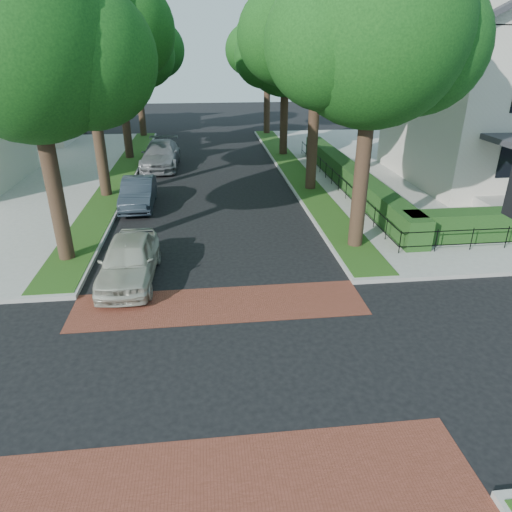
{
  "coord_description": "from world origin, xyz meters",
  "views": [
    {
      "loc": [
        -0.27,
        -9.06,
        7.27
      ],
      "look_at": [
        1.13,
        3.21,
        1.6
      ],
      "focal_mm": 32.0,
      "sensor_mm": 36.0,
      "label": 1
    }
  ],
  "objects": [
    {
      "name": "tree_right_near",
      "position": [
        5.6,
        7.24,
        7.63
      ],
      "size": [
        7.75,
        6.67,
        10.66
      ],
      "color": "black",
      "rests_on": "sidewalk_ne"
    },
    {
      "name": "grass_strip_nw",
      "position": [
        -5.4,
        19.1,
        0.16
      ],
      "size": [
        1.6,
        29.8,
        0.02
      ],
      "primitive_type": "cube",
      "color": "#1F4313",
      "rests_on": "sidewalk_nw"
    },
    {
      "name": "sidewalk_ne",
      "position": [
        19.5,
        19.0,
        0.07
      ],
      "size": [
        30.0,
        30.0,
        0.15
      ],
      "primitive_type": "cube",
      "color": "gray",
      "rests_on": "ground"
    },
    {
      "name": "crosswalk_near",
      "position": [
        0.0,
        -3.2,
        0.01
      ],
      "size": [
        9.0,
        2.2,
        0.01
      ],
      "primitive_type": "cube",
      "color": "brown",
      "rests_on": "ground"
    },
    {
      "name": "grass_strip_ne",
      "position": [
        5.4,
        19.1,
        0.16
      ],
      "size": [
        1.6,
        29.8,
        0.02
      ],
      "primitive_type": "cube",
      "color": "#1F4313",
      "rests_on": "sidewalk_ne"
    },
    {
      "name": "tree_right_far",
      "position": [
        5.6,
        24.22,
        6.91
      ],
      "size": [
        7.25,
        6.23,
        9.74
      ],
      "color": "black",
      "rests_on": "sidewalk_ne"
    },
    {
      "name": "parked_car_front",
      "position": [
        -2.95,
        5.22,
        0.75
      ],
      "size": [
        1.87,
        4.44,
        1.5
      ],
      "primitive_type": "imported",
      "rotation": [
        0.0,
        0.0,
        -0.02
      ],
      "color": "#AEAE9D",
      "rests_on": "ground"
    },
    {
      "name": "fence_main_road",
      "position": [
        6.9,
        15.0,
        0.6
      ],
      "size": [
        0.06,
        18.0,
        0.9
      ],
      "primitive_type": null,
      "color": "black",
      "rests_on": "sidewalk_ne"
    },
    {
      "name": "tree_left_mid",
      "position": [
        -5.39,
        15.24,
        8.34
      ],
      "size": [
        8.0,
        6.88,
        11.48
      ],
      "color": "black",
      "rests_on": "sidewalk_nw"
    },
    {
      "name": "parked_car_rear",
      "position": [
        -3.11,
        21.48,
        0.83
      ],
      "size": [
        2.45,
        5.75,
        1.65
      ],
      "primitive_type": "imported",
      "rotation": [
        0.0,
        0.0,
        -0.02
      ],
      "color": "slate",
      "rests_on": "ground"
    },
    {
      "name": "tree_left_back",
      "position": [
        -5.4,
        33.24,
        7.41
      ],
      "size": [
        7.75,
        6.66,
        10.44
      ],
      "color": "black",
      "rests_on": "sidewalk_nw"
    },
    {
      "name": "ground",
      "position": [
        0.0,
        0.0,
        0.0
      ],
      "size": [
        120.0,
        120.0,
        0.0
      ],
      "primitive_type": "plane",
      "color": "black",
      "rests_on": "ground"
    },
    {
      "name": "tree_left_far",
      "position": [
        -5.4,
        24.22,
        7.12
      ],
      "size": [
        7.0,
        6.02,
        9.86
      ],
      "color": "black",
      "rests_on": "sidewalk_nw"
    },
    {
      "name": "parked_car_middle",
      "position": [
        -3.6,
        13.25,
        0.71
      ],
      "size": [
        1.56,
        4.32,
        1.42
      ],
      "primitive_type": "imported",
      "rotation": [
        0.0,
        0.0,
        0.02
      ],
      "color": "#222B33",
      "rests_on": "ground"
    },
    {
      "name": "crosswalk_far",
      "position": [
        0.0,
        3.2,
        0.01
      ],
      "size": [
        9.0,
        2.2,
        0.01
      ],
      "primitive_type": "cube",
      "color": "brown",
      "rests_on": "ground"
    },
    {
      "name": "tree_right_mid",
      "position": [
        5.61,
        15.25,
        7.99
      ],
      "size": [
        8.25,
        7.09,
        11.22
      ],
      "color": "black",
      "rests_on": "sidewalk_ne"
    },
    {
      "name": "tree_right_back",
      "position": [
        5.6,
        33.23,
        7.27
      ],
      "size": [
        7.5,
        6.45,
        10.2
      ],
      "color": "black",
      "rests_on": "sidewalk_ne"
    },
    {
      "name": "house_left_far",
      "position": [
        -15.49,
        31.99,
        5.04
      ],
      "size": [
        10.0,
        9.0,
        10.14
      ],
      "color": "beige",
      "rests_on": "sidewalk_nw"
    },
    {
      "name": "tree_left_near",
      "position": [
        -5.4,
        7.23,
        7.27
      ],
      "size": [
        7.5,
        6.45,
        10.2
      ],
      "color": "black",
      "rests_on": "sidewalk_nw"
    },
    {
      "name": "hedge_main_road",
      "position": [
        7.7,
        15.0,
        0.75
      ],
      "size": [
        1.0,
        18.0,
        1.2
      ],
      "primitive_type": "cube",
      "color": "#163C14",
      "rests_on": "sidewalk_ne"
    }
  ]
}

